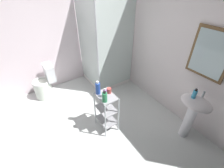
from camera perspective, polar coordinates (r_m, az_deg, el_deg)
ground_plane at (r=2.88m, az=-10.98°, el=-18.86°), size 4.20×4.20×0.02m
wall_back at (r=3.02m, az=20.61°, el=13.02°), size 4.20×0.14×2.50m
wall_left at (r=3.68m, az=-25.56°, el=15.69°), size 0.10×4.20×2.50m
shower_stall at (r=3.80m, az=-2.81°, el=6.61°), size 0.92×0.92×2.00m
pedestal_sink at (r=2.72m, az=27.98°, el=-8.84°), size 0.46×0.37×0.81m
sink_faucet at (r=2.65m, az=31.03°, el=-3.28°), size 0.03×0.03×0.10m
toilet at (r=3.71m, az=-23.86°, el=-0.17°), size 0.37×0.49×0.76m
storage_cart at (r=2.64m, az=-2.11°, el=-9.45°), size 0.38×0.28×0.74m
hand_soap_bottle at (r=2.55m, az=28.50°, el=-3.30°), size 0.06×0.06×0.16m
body_wash_bottle_green at (r=2.28m, az=-2.77°, el=-4.86°), size 0.08×0.08×0.19m
conditioner_bottle_purple at (r=2.36m, az=-2.65°, el=-3.49°), size 0.06×0.06×0.16m
shampoo_bottle_blue at (r=2.42m, az=-5.32°, el=-1.56°), size 0.08×0.08×0.23m
rinse_cup at (r=2.46m, az=-1.10°, el=-2.45°), size 0.08×0.08×0.09m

